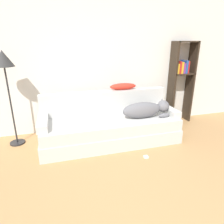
% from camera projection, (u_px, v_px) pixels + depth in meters
% --- Properties ---
extents(wall_back, '(7.05, 0.06, 2.70)m').
position_uv_depth(wall_back, '(96.00, 56.00, 3.57)').
color(wall_back, silver).
rests_on(wall_back, ground_plane).
extents(couch, '(2.23, 0.80, 0.41)m').
position_uv_depth(couch, '(110.00, 130.00, 3.31)').
color(couch, silver).
rests_on(couch, ground_plane).
extents(couch_backrest, '(2.19, 0.15, 0.39)m').
position_uv_depth(couch_backrest, '(105.00, 102.00, 3.48)').
color(couch_backrest, silver).
rests_on(couch_backrest, couch).
extents(couch_arm_left, '(0.15, 0.61, 0.11)m').
position_uv_depth(couch_arm_left, '(43.00, 123.00, 2.95)').
color(couch_arm_left, silver).
rests_on(couch_arm_left, couch).
extents(couch_arm_right, '(0.15, 0.61, 0.11)m').
position_uv_depth(couch_arm_right, '(168.00, 110.00, 3.49)').
color(couch_arm_right, silver).
rests_on(couch_arm_right, couch).
extents(dog, '(0.81, 0.25, 0.28)m').
position_uv_depth(dog, '(146.00, 109.00, 3.27)').
color(dog, slate).
rests_on(dog, couch).
extents(laptop, '(0.39, 0.29, 0.02)m').
position_uv_depth(laptop, '(107.00, 121.00, 3.15)').
color(laptop, '#B7B7BC').
rests_on(laptop, couch).
extents(throw_pillow, '(0.48, 0.15, 0.11)m').
position_uv_depth(throw_pillow, '(123.00, 86.00, 3.49)').
color(throw_pillow, red).
rests_on(throw_pillow, couch_backrest).
extents(bookshelf, '(0.46, 0.26, 1.61)m').
position_uv_depth(bookshelf, '(181.00, 77.00, 3.98)').
color(bookshelf, '#2D2319').
rests_on(bookshelf, ground_plane).
extents(floor_lamp, '(0.30, 0.30, 1.48)m').
position_uv_depth(floor_lamp, '(4.00, 66.00, 2.89)').
color(floor_lamp, '#232326').
rests_on(floor_lamp, ground_plane).
extents(power_adapter, '(0.06, 0.06, 0.03)m').
position_uv_depth(power_adapter, '(146.00, 157.00, 2.90)').
color(power_adapter, silver).
rests_on(power_adapter, ground_plane).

